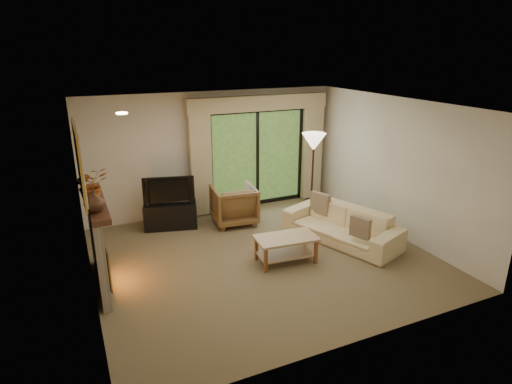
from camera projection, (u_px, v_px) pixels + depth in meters
name	position (u px, v px, depth m)	size (l,w,h in m)	color
floor	(263.00, 257.00, 7.40)	(5.50, 5.50, 0.00)	brown
ceiling	(264.00, 105.00, 6.56)	(5.50, 5.50, 0.00)	white
wall_back	(214.00, 153.00, 9.14)	(5.00, 5.00, 0.00)	beige
wall_front	(358.00, 248.00, 4.82)	(5.00, 5.00, 0.00)	beige
wall_left	(84.00, 211.00, 5.91)	(5.00, 5.00, 0.00)	beige
wall_right	(395.00, 167.00, 8.05)	(5.00, 5.00, 0.00)	beige
fireplace	(97.00, 244.00, 6.33)	(0.24, 1.70, 1.37)	gray
mirror	(80.00, 162.00, 5.88)	(0.07, 1.45, 1.02)	#B98735
sliding_door	(257.00, 158.00, 9.55)	(2.26, 0.10, 2.16)	black
curtain_left	(200.00, 161.00, 8.89)	(0.45, 0.18, 2.35)	tan
curtain_right	(312.00, 149.00, 9.95)	(0.45, 0.18, 2.35)	tan
cornice	(259.00, 103.00, 9.08)	(3.20, 0.24, 0.32)	tan
media_console	(171.00, 215.00, 8.56)	(1.03, 0.46, 0.52)	black
tv	(169.00, 189.00, 8.38)	(0.99, 0.13, 0.57)	black
armchair	(234.00, 205.00, 8.73)	(0.84, 0.87, 0.79)	brown
sofa	(341.00, 225.00, 7.93)	(2.19, 0.85, 0.64)	beige
pillow_near	(360.00, 227.00, 7.28)	(0.10, 0.37, 0.37)	#513825
pillow_far	(320.00, 203.00, 8.37)	(0.11, 0.42, 0.42)	#513825
coffee_table	(286.00, 249.00, 7.18)	(1.01, 0.56, 0.46)	tan
floor_lamp	(312.00, 177.00, 8.85)	(0.49, 0.49, 1.81)	#FFE7C6
vase	(94.00, 201.00, 5.67)	(0.28, 0.28, 0.29)	#49291A
branches	(91.00, 185.00, 5.99)	(0.45, 0.39, 0.50)	#9E4D17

